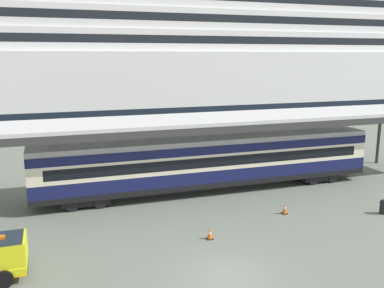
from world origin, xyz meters
The scene contains 7 objects.
ground_plane centered at (0.00, 0.00, 0.00)m, with size 400.00×400.00×0.00m, color slate.
cruise_ship centered at (15.34, 50.11, 12.55)m, with size 167.65×24.05×38.41m.
platform_canopy centered at (3.78, 12.43, 5.28)m, with size 43.32×5.64×5.53m.
train_carriage centered at (3.78, 12.01, 2.32)m, with size 25.46×2.81×4.11m.
traffic_cone_near centered at (6.64, 6.11, 0.34)m, with size 0.36×0.36×0.69m.
traffic_cone_mid centered at (0.69, 4.06, 0.30)m, with size 0.36×0.36×0.61m.
quay_bollard centered at (12.64, 4.09, 0.52)m, with size 0.48×0.48×0.96m.
Camera 1 is at (-7.31, -16.51, 9.97)m, focal length 39.84 mm.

